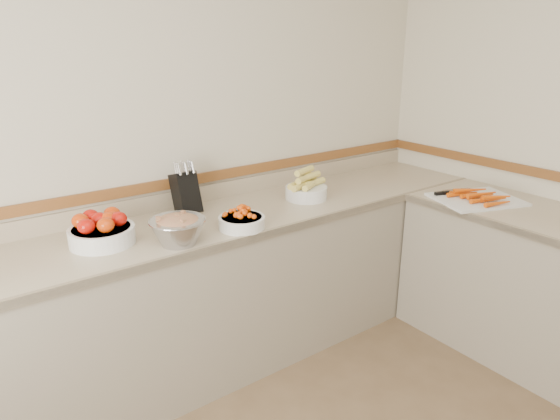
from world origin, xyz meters
TOP-DOWN VIEW (x-y plane):
  - back_wall at (0.00, 2.00)m, footprint 4.00×0.00m
  - counter_back at (0.00, 1.68)m, footprint 4.00×0.65m
  - knife_block at (0.06, 1.85)m, footprint 0.14×0.17m
  - tomato_bowl at (-0.47, 1.70)m, footprint 0.31×0.31m
  - cherry_tomato_bowl at (0.19, 1.47)m, footprint 0.25×0.25m
  - corn_bowl at (0.78, 1.67)m, footprint 0.29×0.26m
  - rhubarb_bowl at (-0.17, 1.47)m, footprint 0.27×0.27m
  - cutting_board at (1.60, 1.00)m, footprint 0.59×0.53m

SIDE VIEW (x-z plane):
  - counter_back at x=0.00m, z-range -0.09..0.99m
  - cutting_board at x=1.60m, z-range 0.88..0.95m
  - cherry_tomato_bowl at x=0.19m, z-range 0.88..1.01m
  - corn_bowl at x=0.78m, z-range 0.87..1.06m
  - tomato_bowl at x=-0.47m, z-range 0.89..1.04m
  - rhubarb_bowl at x=-0.17m, z-range 0.90..1.06m
  - knife_block at x=0.06m, z-range 0.87..1.18m
  - back_wall at x=0.00m, z-range -0.70..3.30m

